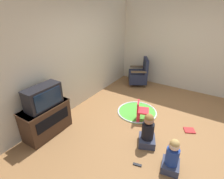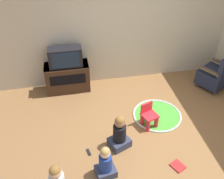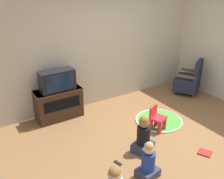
% 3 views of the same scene
% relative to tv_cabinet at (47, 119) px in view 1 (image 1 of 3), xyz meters
% --- Properties ---
extents(ground_plane, '(30.00, 30.00, 0.00)m').
position_rel_tv_cabinet_xyz_m(ground_plane, '(1.41, -1.81, -0.34)').
color(ground_plane, olive).
extents(wall_back, '(5.46, 0.12, 2.70)m').
position_rel_tv_cabinet_xyz_m(wall_back, '(1.14, 0.30, 1.01)').
color(wall_back, beige).
rests_on(wall_back, ground_plane).
extents(wall_right, '(0.12, 5.17, 2.70)m').
position_rel_tv_cabinet_xyz_m(wall_right, '(3.81, -2.22, 1.01)').
color(wall_right, beige).
rests_on(wall_right, ground_plane).
extents(tv_cabinet, '(0.98, 0.45, 0.66)m').
position_rel_tv_cabinet_xyz_m(tv_cabinet, '(0.00, 0.00, 0.00)').
color(tv_cabinet, '#382316').
rests_on(tv_cabinet, ground_plane).
extents(television, '(0.71, 0.32, 0.43)m').
position_rel_tv_cabinet_xyz_m(television, '(0.00, -0.04, 0.53)').
color(television, black).
rests_on(television, tv_cabinet).
extents(black_armchair, '(0.81, 0.80, 0.91)m').
position_rel_tv_cabinet_xyz_m(black_armchair, '(3.32, -0.57, 0.01)').
color(black_armchair, brown).
rests_on(black_armchair, ground_plane).
extents(yellow_kid_chair, '(0.36, 0.35, 0.49)m').
position_rel_tv_cabinet_xyz_m(yellow_kid_chair, '(1.46, -1.49, -0.13)').
color(yellow_kid_chair, red).
rests_on(yellow_kid_chair, ground_plane).
extents(play_mat, '(1.00, 1.00, 0.04)m').
position_rel_tv_cabinet_xyz_m(play_mat, '(1.72, -1.26, -0.33)').
color(play_mat, green).
rests_on(play_mat, ground_plane).
extents(child_watching_center, '(0.44, 0.42, 0.69)m').
position_rel_tv_cabinet_xyz_m(child_watching_center, '(0.79, -1.89, -0.04)').
color(child_watching_center, '#33384C').
rests_on(child_watching_center, ground_plane).
extents(child_watching_right, '(0.36, 0.33, 0.62)m').
position_rel_tv_cabinet_xyz_m(child_watching_right, '(0.45, -2.45, -0.07)').
color(child_watching_right, '#33384C').
rests_on(child_watching_right, ground_plane).
extents(book, '(0.27, 0.28, 0.02)m').
position_rel_tv_cabinet_xyz_m(book, '(1.65, -2.53, -0.33)').
color(book, '#B22323').
rests_on(book, ground_plane).
extents(remote_control, '(0.08, 0.16, 0.02)m').
position_rel_tv_cabinet_xyz_m(remote_control, '(0.23, -1.96, -0.33)').
color(remote_control, black).
rests_on(remote_control, ground_plane).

